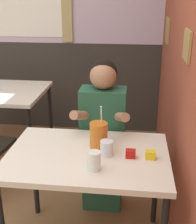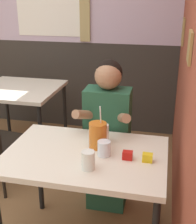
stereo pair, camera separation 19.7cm
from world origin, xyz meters
The scene contains 11 objects.
brick_wall_right centered at (1.28, 1.19, 1.35)m, with size 0.08×4.39×2.70m.
back_wall centered at (-0.01, 2.42, 1.36)m, with size 5.50×0.09×2.70m.
main_table centered at (0.67, 0.38, 0.66)m, with size 1.00×0.70×0.73m.
background_table centered at (-0.38, 1.60, 0.66)m, with size 0.82×0.80×0.73m.
person_seated centered at (0.71, 0.86, 0.64)m, with size 0.42×0.40×1.22m.
cocktail_pitcher centered at (0.73, 0.48, 0.82)m, with size 0.11×0.11×0.29m.
glass_near_pitcher centered at (0.79, 0.38, 0.78)m, with size 0.08×0.08×0.09m.
glass_center centered at (0.73, 0.20, 0.79)m, with size 0.08×0.08×0.11m.
glass_far_side centered at (0.74, 0.58, 0.79)m, with size 0.07×0.07×0.11m.
condiment_ketchup centered at (0.93, 0.36, 0.76)m, with size 0.06×0.04×0.05m.
condiment_mustard centered at (1.05, 0.36, 0.76)m, with size 0.06×0.04×0.05m.
Camera 1 is at (0.93, -1.31, 1.67)m, focal length 50.00 mm.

